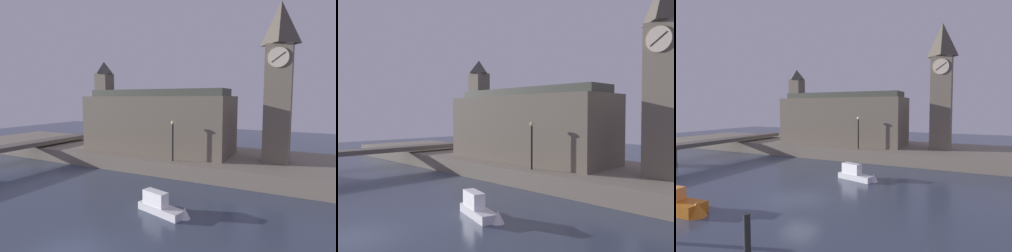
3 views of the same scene
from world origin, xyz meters
TOP-DOWN VIEW (x-y plane):
  - ground_plane at (0.00, 0.00)m, footprint 120.00×120.00m
  - far_embankment at (0.00, 20.00)m, footprint 70.00×12.00m
  - clock_tower at (7.52, 19.32)m, footprint 2.61×2.64m
  - parliament_hall at (-6.05, 19.32)m, footprint 17.50×6.13m
  - streetlamp at (-1.64, 15.14)m, footprint 0.36×0.36m
  - boat_ferry_white at (1.81, 6.66)m, footprint 4.08×1.92m

SIDE VIEW (x-z plane):
  - ground_plane at x=0.00m, z-range 0.00..0.00m
  - boat_ferry_white at x=1.81m, z-range -0.31..1.31m
  - far_embankment at x=0.00m, z-range 0.00..1.50m
  - streetlamp at x=-1.64m, z-range 1.99..5.97m
  - parliament_hall at x=-6.05m, z-range -0.39..10.46m
  - clock_tower at x=7.52m, z-range 1.80..16.97m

